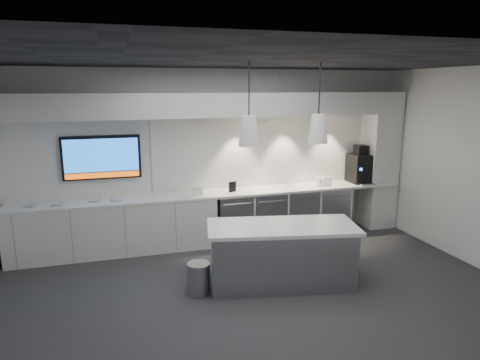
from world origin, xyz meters
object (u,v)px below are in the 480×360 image
object	(u,v)px
wall_tv	(102,157)
coffee_machine	(360,167)
island	(282,254)
bin	(199,279)

from	to	relation	value
wall_tv	coffee_machine	size ratio (longest dim) A/B	1.75
island	bin	world-z (taller)	island
coffee_machine	bin	bearing A→B (deg)	-151.70
coffee_machine	wall_tv	bearing A→B (deg)	177.42
bin	coffee_machine	world-z (taller)	coffee_machine
wall_tv	coffee_machine	xyz separation A→B (m)	(4.69, -0.25, -0.37)
wall_tv	coffee_machine	bearing A→B (deg)	-3.01
coffee_machine	island	bearing A→B (deg)	-140.76
wall_tv	coffee_machine	distance (m)	4.71
bin	island	bearing A→B (deg)	-1.85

